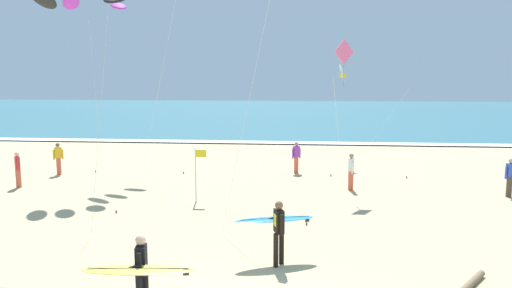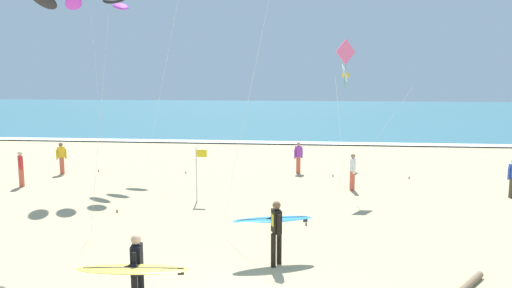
{
  "view_description": "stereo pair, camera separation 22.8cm",
  "coord_description": "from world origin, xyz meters",
  "px_view_note": "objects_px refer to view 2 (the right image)",
  "views": [
    {
      "loc": [
        1.13,
        -8.3,
        4.83
      ],
      "look_at": [
        -0.32,
        7.63,
        2.54
      ],
      "focal_mm": 33.02,
      "sensor_mm": 36.0,
      "label": 1
    },
    {
      "loc": [
        1.36,
        -8.28,
        4.83
      ],
      "look_at": [
        -0.32,
        7.63,
        2.54
      ],
      "focal_mm": 33.02,
      "sensor_mm": 36.0,
      "label": 2
    }
  ],
  "objects_px": {
    "kite_diamond_rose_low": "(348,58)",
    "kite_delta_ivory_extra": "(346,73)",
    "lifeguard_flag": "(198,169)",
    "surfer_lead": "(275,224)",
    "surfer_trailing": "(135,269)",
    "bystander_yellow_top": "(62,158)",
    "bystander_purple_top": "(298,157)",
    "driftwood_log": "(469,284)",
    "bystander_red_top": "(21,169)",
    "kite_arc_golden_near": "(97,2)",
    "bystander_white_top": "(353,172)"
  },
  "relations": [
    {
      "from": "bystander_red_top",
      "to": "bystander_purple_top",
      "type": "relative_size",
      "value": 1.0
    },
    {
      "from": "surfer_lead",
      "to": "lifeguard_flag",
      "type": "height_order",
      "value": "lifeguard_flag"
    },
    {
      "from": "kite_diamond_rose_low",
      "to": "bystander_yellow_top",
      "type": "relative_size",
      "value": 4.01
    },
    {
      "from": "kite_diamond_rose_low",
      "to": "lifeguard_flag",
      "type": "xyz_separation_m",
      "value": [
        -5.87,
        -2.62,
        -4.32
      ]
    },
    {
      "from": "bystander_yellow_top",
      "to": "surfer_lead",
      "type": "bearing_deg",
      "value": -42.09
    },
    {
      "from": "kite_arc_golden_near",
      "to": "bystander_purple_top",
      "type": "xyz_separation_m",
      "value": [
        8.82,
        2.95,
        -7.25
      ]
    },
    {
      "from": "bystander_red_top",
      "to": "surfer_trailing",
      "type": "bearing_deg",
      "value": -49.17
    },
    {
      "from": "kite_diamond_rose_low",
      "to": "bystander_purple_top",
      "type": "relative_size",
      "value": 4.01
    },
    {
      "from": "bystander_purple_top",
      "to": "driftwood_log",
      "type": "xyz_separation_m",
      "value": [
        4.13,
        -12.63,
        -0.73
      ]
    },
    {
      "from": "bystander_yellow_top",
      "to": "kite_delta_ivory_extra",
      "type": "bearing_deg",
      "value": 17.57
    },
    {
      "from": "lifeguard_flag",
      "to": "bystander_purple_top",
      "type": "bearing_deg",
      "value": 56.79
    },
    {
      "from": "surfer_trailing",
      "to": "bystander_purple_top",
      "type": "height_order",
      "value": "surfer_trailing"
    },
    {
      "from": "bystander_white_top",
      "to": "surfer_trailing",
      "type": "bearing_deg",
      "value": -115.09
    },
    {
      "from": "surfer_trailing",
      "to": "bystander_red_top",
      "type": "bearing_deg",
      "value": 130.83
    },
    {
      "from": "surfer_trailing",
      "to": "bystander_yellow_top",
      "type": "height_order",
      "value": "surfer_trailing"
    },
    {
      "from": "bystander_red_top",
      "to": "bystander_yellow_top",
      "type": "xyz_separation_m",
      "value": [
        0.39,
        2.79,
        0.0
      ]
    },
    {
      "from": "kite_diamond_rose_low",
      "to": "kite_delta_ivory_extra",
      "type": "distance_m",
      "value": 6.31
    },
    {
      "from": "bystander_red_top",
      "to": "driftwood_log",
      "type": "relative_size",
      "value": 1.05
    },
    {
      "from": "kite_diamond_rose_low",
      "to": "bystander_white_top",
      "type": "relative_size",
      "value": 4.01
    },
    {
      "from": "kite_diamond_rose_low",
      "to": "bystander_purple_top",
      "type": "xyz_separation_m",
      "value": [
        -2.06,
        3.19,
        -4.77
      ]
    },
    {
      "from": "surfer_lead",
      "to": "bystander_red_top",
      "type": "distance_m",
      "value": 13.87
    },
    {
      "from": "bystander_white_top",
      "to": "bystander_purple_top",
      "type": "distance_m",
      "value": 4.09
    },
    {
      "from": "surfer_lead",
      "to": "surfer_trailing",
      "type": "distance_m",
      "value": 4.05
    },
    {
      "from": "surfer_trailing",
      "to": "bystander_white_top",
      "type": "distance_m",
      "value": 12.63
    },
    {
      "from": "surfer_lead",
      "to": "surfer_trailing",
      "type": "xyz_separation_m",
      "value": [
        -2.57,
        -3.13,
        0.0
      ]
    },
    {
      "from": "surfer_trailing",
      "to": "kite_delta_ivory_extra",
      "type": "xyz_separation_m",
      "value": [
        5.48,
        17.86,
        3.98
      ]
    },
    {
      "from": "kite_diamond_rose_low",
      "to": "kite_delta_ivory_extra",
      "type": "bearing_deg",
      "value": 86.2
    },
    {
      "from": "kite_delta_ivory_extra",
      "to": "driftwood_log",
      "type": "bearing_deg",
      "value": -83.99
    },
    {
      "from": "kite_diamond_rose_low",
      "to": "lifeguard_flag",
      "type": "height_order",
      "value": "kite_diamond_rose_low"
    },
    {
      "from": "bystander_white_top",
      "to": "lifeguard_flag",
      "type": "height_order",
      "value": "lifeguard_flag"
    },
    {
      "from": "bystander_yellow_top",
      "to": "kite_arc_golden_near",
      "type": "bearing_deg",
      "value": -27.5
    },
    {
      "from": "surfer_trailing",
      "to": "bystander_yellow_top",
      "type": "bearing_deg",
      "value": 123.23
    },
    {
      "from": "kite_arc_golden_near",
      "to": "kite_diamond_rose_low",
      "type": "distance_m",
      "value": 11.17
    },
    {
      "from": "lifeguard_flag",
      "to": "surfer_lead",
      "type": "bearing_deg",
      "value": -59.97
    },
    {
      "from": "surfer_trailing",
      "to": "bystander_purple_top",
      "type": "distance_m",
      "value": 15.08
    },
    {
      "from": "kite_diamond_rose_low",
      "to": "driftwood_log",
      "type": "xyz_separation_m",
      "value": [
        2.07,
        -9.45,
        -5.51
      ]
    },
    {
      "from": "bystander_red_top",
      "to": "bystander_yellow_top",
      "type": "relative_size",
      "value": 1.0
    },
    {
      "from": "bystander_white_top",
      "to": "bystander_yellow_top",
      "type": "bearing_deg",
      "value": 172.25
    },
    {
      "from": "surfer_lead",
      "to": "kite_arc_golden_near",
      "type": "bearing_deg",
      "value": 133.97
    },
    {
      "from": "bystander_red_top",
      "to": "kite_arc_golden_near",
      "type": "bearing_deg",
      "value": 20.88
    },
    {
      "from": "surfer_lead",
      "to": "surfer_trailing",
      "type": "bearing_deg",
      "value": -129.32
    },
    {
      "from": "driftwood_log",
      "to": "kite_delta_ivory_extra",
      "type": "bearing_deg",
      "value": 96.01
    },
    {
      "from": "kite_delta_ivory_extra",
      "to": "driftwood_log",
      "type": "xyz_separation_m",
      "value": [
        1.65,
        -15.71,
        -4.94
      ]
    },
    {
      "from": "surfer_lead",
      "to": "bystander_red_top",
      "type": "height_order",
      "value": "surfer_lead"
    },
    {
      "from": "bystander_purple_top",
      "to": "kite_delta_ivory_extra",
      "type": "bearing_deg",
      "value": 51.19
    },
    {
      "from": "surfer_lead",
      "to": "bystander_yellow_top",
      "type": "height_order",
      "value": "surfer_lead"
    },
    {
      "from": "bystander_purple_top",
      "to": "lifeguard_flag",
      "type": "distance_m",
      "value": 6.96
    },
    {
      "from": "surfer_trailing",
      "to": "kite_delta_ivory_extra",
      "type": "distance_m",
      "value": 19.1
    },
    {
      "from": "surfer_lead",
      "to": "driftwood_log",
      "type": "height_order",
      "value": "surfer_lead"
    },
    {
      "from": "surfer_lead",
      "to": "bystander_purple_top",
      "type": "bearing_deg",
      "value": 87.88
    }
  ]
}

